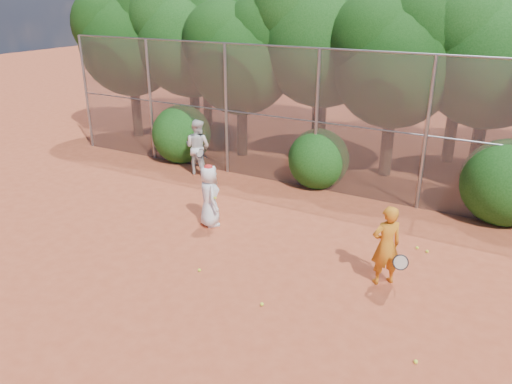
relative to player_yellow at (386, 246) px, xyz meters
The scene contains 22 objects.
ground 3.04m from the player_yellow, 139.77° to the right, with size 80.00×80.00×0.00m, color #9E3F23.
fence_back 4.89m from the player_yellow, 119.73° to the left, with size 20.05×0.09×4.03m.
tree_0 13.56m from the player_yellow, 152.21° to the left, with size 4.38×3.81×6.00m.
tree_1 11.81m from the player_yellow, 144.04° to the left, with size 4.64×4.03×6.35m.
tree_2 9.36m from the player_yellow, 138.31° to the left, with size 3.99×3.47×5.47m.
tree_3 8.86m from the player_yellow, 120.92° to the left, with size 4.89×4.26×6.70m.
tree_4 7.19m from the player_yellow, 104.79° to the left, with size 4.19×3.64×5.73m.
tree_5 7.89m from the player_yellow, 83.40° to the left, with size 4.51×3.92×6.17m.
tree_9 14.00m from the player_yellow, 138.63° to the left, with size 4.83×4.20×6.62m.
tree_10 11.18m from the player_yellow, 119.42° to the left, with size 5.15×4.48×7.06m.
tree_11 9.37m from the player_yellow, 91.12° to the left, with size 4.64×4.03×6.35m.
bush_0 9.34m from the player_yellow, 151.80° to the left, with size 2.00×2.00×2.00m, color #114010.
bush_1 5.47m from the player_yellow, 126.20° to the left, with size 1.80×1.80×1.80m, color #114010.
bush_2 4.76m from the player_yellow, 68.15° to the left, with size 2.20×2.20×2.20m, color #114010.
player_yellow is the anchor object (origin of this frame).
player_teen 4.54m from the player_yellow, behind, with size 0.89×0.87×1.57m.
player_white 7.77m from the player_yellow, 153.13° to the left, with size 0.90×0.76×1.76m.
ball_0 1.93m from the player_yellow, 72.44° to the left, with size 0.07×0.07×0.07m, color #D2E629.
ball_1 2.67m from the player_yellow, 132.46° to the right, with size 0.07×0.07×0.07m, color #D2E629.
ball_2 2.48m from the player_yellow, 61.68° to the right, with size 0.07×0.07×0.07m, color #D2E629.
ball_3 3.81m from the player_yellow, 157.26° to the right, with size 0.07×0.07×0.07m, color #D2E629.
ball_4 1.94m from the player_yellow, 80.24° to the left, with size 0.07×0.07×0.07m, color #D2E629.
Camera 1 is at (4.19, -6.84, 5.39)m, focal length 35.00 mm.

